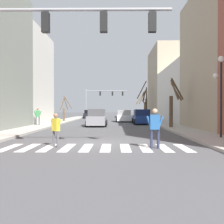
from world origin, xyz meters
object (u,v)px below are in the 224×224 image
(car_driving_toward_lane, at_px, (97,118))
(street_tree_right_far, at_px, (144,106))
(pedestrian_crossing_street, at_px, (56,127))
(street_tree_left_mid, at_px, (146,102))
(traffic_signal_far, at_px, (102,96))
(street_tree_right_mid, at_px, (173,104))
(car_at_intersection, at_px, (142,117))
(street_tree_left_far, at_px, (64,110))
(pedestrian_on_left_sidewalk, at_px, (155,125))
(traffic_signal_near, at_px, (51,38))
(street_lamp_right_corner, at_px, (221,80))
(car_parked_right_near, at_px, (124,116))
(car_parked_right_mid, at_px, (89,114))
(pedestrian_on_right_sidewalk, at_px, (38,115))

(car_driving_toward_lane, relative_size, street_tree_right_far, 0.92)
(pedestrian_crossing_street, xyz_separation_m, street_tree_left_mid, (8.43, 35.55, 2.06))
(traffic_signal_far, height_order, street_tree_right_mid, traffic_signal_far)
(car_at_intersection, bearing_deg, street_tree_left_mid, -8.28)
(pedestrian_crossing_street, relative_size, street_tree_left_far, 0.46)
(pedestrian_on_left_sidewalk, xyz_separation_m, street_tree_left_mid, (3.81, 35.96, 1.93))
(pedestrian_on_left_sidewalk, bearing_deg, car_driving_toward_lane, 106.49)
(pedestrian_crossing_street, relative_size, street_tree_right_mid, 0.36)
(street_tree_right_mid, bearing_deg, traffic_signal_near, -122.34)
(street_lamp_right_corner, relative_size, street_tree_left_mid, 0.70)
(pedestrian_crossing_street, xyz_separation_m, street_tree_right_mid, (8.07, 11.55, 1.28))
(car_driving_toward_lane, distance_m, street_tree_left_mid, 22.09)
(traffic_signal_near, xyz_separation_m, car_parked_right_near, (4.01, 25.42, -4.08))
(car_parked_right_mid, bearing_deg, car_driving_toward_lane, -172.51)
(car_at_intersection, relative_size, pedestrian_on_right_sidewalk, 2.77)
(car_parked_right_near, distance_m, street_tree_right_far, 9.90)
(pedestrian_crossing_street, height_order, pedestrian_on_left_sidewalk, pedestrian_on_left_sidewalk)
(car_at_intersection, xyz_separation_m, car_parked_right_mid, (-8.17, 19.59, -0.06))
(car_parked_right_mid, relative_size, pedestrian_on_left_sidewalk, 2.52)
(pedestrian_on_right_sidewalk, xyz_separation_m, pedestrian_on_left_sidewalk, (9.80, -15.01, -0.11))
(street_lamp_right_corner, relative_size, car_parked_right_near, 1.03)
(car_parked_right_near, height_order, street_tree_right_far, street_tree_right_far)
(street_lamp_right_corner, bearing_deg, pedestrian_crossing_street, -161.64)
(pedestrian_crossing_street, bearing_deg, street_tree_left_far, 135.83)
(pedestrian_on_right_sidewalk, distance_m, pedestrian_on_left_sidewalk, 17.93)
(pedestrian_on_left_sidewalk, height_order, street_tree_right_mid, street_tree_right_mid)
(car_parked_right_mid, distance_m, pedestrian_on_left_sidewalk, 39.49)
(car_driving_toward_lane, bearing_deg, car_at_intersection, 128.26)
(car_parked_right_near, relative_size, car_driving_toward_lane, 1.06)
(street_lamp_right_corner, distance_m, pedestrian_on_right_sidewalk, 18.47)
(traffic_signal_far, distance_m, street_tree_left_mid, 9.88)
(street_tree_left_far, bearing_deg, traffic_signal_near, -80.36)
(car_at_intersection, xyz_separation_m, street_tree_right_mid, (2.07, -7.34, 1.41))
(street_tree_left_mid, relative_size, street_tree_right_mid, 1.51)
(pedestrian_on_right_sidewalk, height_order, street_tree_left_mid, street_tree_left_mid)
(street_lamp_right_corner, bearing_deg, street_tree_right_far, 92.19)
(car_at_intersection, bearing_deg, pedestrian_on_left_sidewalk, 175.91)
(car_at_intersection, bearing_deg, traffic_signal_near, 163.43)
(street_tree_left_mid, bearing_deg, street_lamp_right_corner, -89.01)
(street_tree_left_mid, relative_size, street_tree_left_far, 1.94)
(street_lamp_right_corner, relative_size, pedestrian_on_left_sidewalk, 2.60)
(street_tree_left_mid, bearing_deg, pedestrian_on_right_sidewalk, -123.01)
(pedestrian_crossing_street, distance_m, street_tree_left_mid, 36.60)
(traffic_signal_far, relative_size, street_tree_right_mid, 1.86)
(car_driving_toward_lane, relative_size, pedestrian_crossing_street, 2.73)
(traffic_signal_near, height_order, street_lamp_right_corner, traffic_signal_near)
(traffic_signal_near, xyz_separation_m, car_at_intersection, (5.96, 20.03, -4.04))
(pedestrian_on_left_sidewalk, bearing_deg, pedestrian_on_right_sidewalk, 126.06)
(car_at_intersection, height_order, car_parked_right_mid, car_at_intersection)
(street_tree_left_far, bearing_deg, pedestrian_on_left_sidewalk, -69.86)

